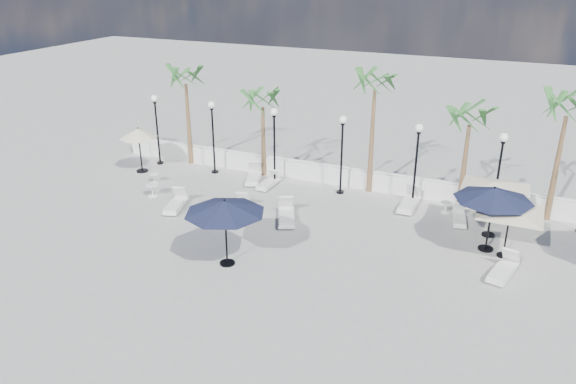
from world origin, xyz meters
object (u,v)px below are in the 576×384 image
at_px(parasol_navy_left, 225,207).
at_px(parasol_cream_sq_b, 512,205).
at_px(lounger_3, 176,204).
at_px(lounger_4, 286,215).
at_px(lounger_7, 459,218).
at_px(parasol_cream_small, 138,134).
at_px(lounger_6, 503,270).
at_px(lounger_5, 409,203).
at_px(lounger_1, 268,183).
at_px(lounger_2, 238,209).
at_px(parasol_cream_sq_a, 496,182).
at_px(lounger_0, 254,176).
at_px(parasol_navy_mid, 494,194).

height_order(parasol_navy_left, parasol_cream_sq_b, parasol_navy_left).
height_order(lounger_3, parasol_cream_sq_b, parasol_cream_sq_b).
bearing_deg(lounger_3, parasol_cream_sq_b, -11.48).
xyz_separation_m(lounger_4, lounger_7, (6.87, 2.86, -0.05)).
bearing_deg(lounger_7, parasol_cream_small, 171.20).
distance_m(lounger_4, lounger_6, 9.00).
relative_size(lounger_4, lounger_5, 1.04).
bearing_deg(parasol_cream_small, parasol_navy_left, -36.98).
height_order(lounger_1, parasol_cream_small, parasol_cream_small).
distance_m(lounger_3, lounger_7, 12.53).
distance_m(lounger_2, lounger_5, 7.75).
relative_size(lounger_2, lounger_5, 0.93).
bearing_deg(lounger_5, lounger_1, -177.95).
xyz_separation_m(lounger_6, parasol_navy_left, (-9.44, -3.22, 2.06)).
relative_size(lounger_7, parasol_cream_sq_a, 0.33).
bearing_deg(lounger_0, parasol_cream_sq_a, -28.68).
height_order(lounger_0, lounger_4, lounger_4).
relative_size(lounger_2, lounger_6, 0.97).
relative_size(lounger_3, lounger_6, 1.02).
bearing_deg(parasol_navy_left, parasol_navy_mid, 30.13).
height_order(lounger_1, lounger_6, lounger_6).
distance_m(lounger_7, parasol_cream_small, 16.50).
relative_size(lounger_1, parasol_navy_left, 0.59).
bearing_deg(parasol_cream_sq_b, lounger_6, -86.80).
relative_size(lounger_4, parasol_navy_mid, 0.74).
bearing_deg(lounger_2, parasol_navy_left, -77.28).
bearing_deg(parasol_cream_sq_b, lounger_3, -174.61).
bearing_deg(parasol_cream_sq_a, lounger_7, 147.67).
bearing_deg(parasol_navy_mid, parasol_cream_sq_a, 91.28).
bearing_deg(lounger_3, lounger_4, -7.37).
height_order(lounger_2, lounger_7, lounger_2).
distance_m(lounger_1, parasol_cream_small, 7.39).
relative_size(lounger_5, lounger_6, 1.04).
bearing_deg(parasol_navy_mid, lounger_7, 121.86).
bearing_deg(parasol_navy_left, parasol_cream_sq_a, 36.22).
relative_size(lounger_5, parasol_navy_left, 0.71).
xyz_separation_m(lounger_2, parasol_navy_left, (1.76, -4.10, 2.07)).
relative_size(lounger_1, lounger_2, 0.89).
distance_m(lounger_4, lounger_5, 5.74).
relative_size(lounger_1, parasol_cream_small, 0.71).
bearing_deg(lounger_6, parasol_cream_sq_a, 117.47).
relative_size(lounger_6, parasol_navy_left, 0.68).
distance_m(parasol_navy_left, parasol_cream_sq_a, 10.73).
bearing_deg(lounger_4, lounger_3, 165.25).
xyz_separation_m(lounger_0, parasol_cream_sq_b, (12.28, -3.17, 1.88)).
xyz_separation_m(lounger_2, parasol_cream_sq_b, (11.11, 0.65, 1.90)).
xyz_separation_m(lounger_5, lounger_7, (2.30, -0.61, -0.06)).
relative_size(lounger_0, parasol_cream_sq_b, 0.46).
xyz_separation_m(parasol_navy_mid, parasol_cream_sq_a, (-0.03, 1.30, 0.02)).
bearing_deg(lounger_5, parasol_cream_sq_b, -35.04).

